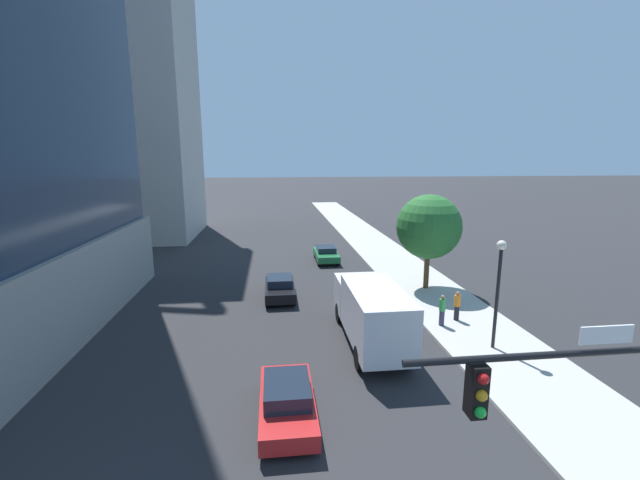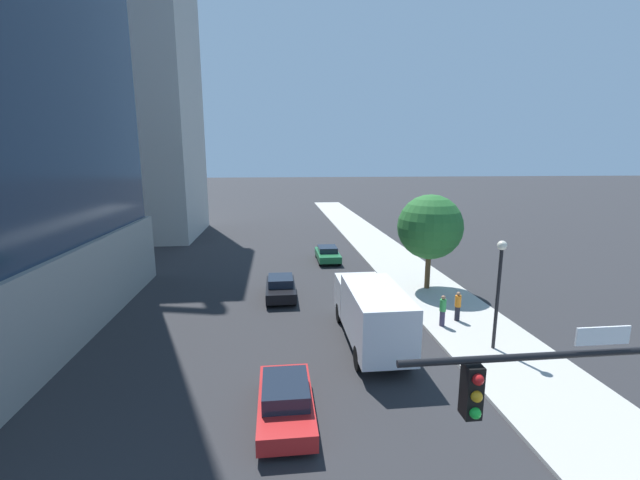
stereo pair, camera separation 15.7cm
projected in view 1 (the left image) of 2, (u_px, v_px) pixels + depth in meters
name	position (u px, v px, depth m)	size (l,w,h in m)	color
sidewalk	(444.00, 304.00, 25.43)	(5.07, 120.00, 0.15)	#B2AFA8
construction_building	(124.00, 72.00, 44.83)	(14.80, 14.48, 44.10)	#B2AFA8
traffic_light_pole	(596.00, 409.00, 8.02)	(6.24, 0.48, 5.77)	black
street_lamp	(499.00, 278.00, 18.76)	(0.44, 0.44, 5.23)	black
street_tree	(429.00, 227.00, 27.59)	(4.40, 4.40, 6.53)	brown
car_red	(287.00, 400.00, 14.24)	(1.90, 4.44, 1.42)	red
car_green	(326.00, 254.00, 36.23)	(1.91, 4.39, 1.33)	#1E6638
car_black	(280.00, 287.00, 26.66)	(1.89, 4.29, 1.41)	black
box_truck	(371.00, 310.00, 19.73)	(2.43, 7.77, 3.14)	silver
pedestrian_orange_shirt	(457.00, 306.00, 22.57)	(0.34, 0.34, 1.67)	black
pedestrian_green_shirt	(442.00, 310.00, 21.85)	(0.34, 0.34, 1.71)	#38334C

